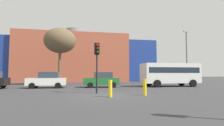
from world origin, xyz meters
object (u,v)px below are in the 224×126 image
(parked_car_2, at_px, (102,80))
(bollard_yellow_1, at_px, (110,88))
(white_bus, at_px, (170,73))
(bare_tree_0, at_px, (60,41))
(parked_car_1, at_px, (47,80))
(traffic_light_island, at_px, (97,56))
(street_lamp, at_px, (187,54))
(bollard_yellow_0, at_px, (145,87))

(parked_car_2, bearing_deg, bollard_yellow_1, 86.30)
(white_bus, height_order, bare_tree_0, bare_tree_0)
(parked_car_1, height_order, traffic_light_island, traffic_light_island)
(bollard_yellow_1, bearing_deg, bare_tree_0, 107.61)
(white_bus, relative_size, street_lamp, 0.88)
(bollard_yellow_0, xyz_separation_m, street_lamp, (10.74, 11.30, 3.84))
(bare_tree_0, distance_m, bollard_yellow_1, 16.11)
(parked_car_1, height_order, white_bus, white_bus)
(parked_car_1, relative_size, traffic_light_island, 1.02)
(street_lamp, bearing_deg, parked_car_1, -170.68)
(bollard_yellow_0, bearing_deg, bare_tree_0, 116.69)
(white_bus, distance_m, street_lamp, 6.13)
(parked_car_2, height_order, traffic_light_island, traffic_light_island)
(bare_tree_0, distance_m, street_lamp, 18.06)
(bollard_yellow_0, xyz_separation_m, bollard_yellow_1, (-2.46, -0.41, -0.03))
(white_bus, relative_size, bollard_yellow_1, 6.40)
(parked_car_1, distance_m, street_lamp, 19.01)
(parked_car_2, bearing_deg, bollard_yellow_0, 102.91)
(parked_car_2, xyz_separation_m, bare_tree_0, (-5.13, 5.71, 5.28))
(parked_car_1, height_order, bollard_yellow_0, parked_car_1)
(parked_car_2, distance_m, bare_tree_0, 9.32)
(bare_tree_0, bearing_deg, traffic_light_island, -71.98)
(parked_car_2, distance_m, street_lamp, 13.48)
(bollard_yellow_0, relative_size, street_lamp, 0.14)
(parked_car_1, bearing_deg, parked_car_2, -180.00)
(bare_tree_0, relative_size, bollard_yellow_1, 7.44)
(parked_car_1, xyz_separation_m, white_bus, (14.00, -0.19, 0.78))
(parked_car_1, height_order, bare_tree_0, bare_tree_0)
(white_bus, height_order, street_lamp, street_lamp)
(traffic_light_island, bearing_deg, bollard_yellow_0, 52.57)
(bollard_yellow_0, distance_m, bollard_yellow_1, 2.49)
(parked_car_1, distance_m, white_bus, 14.03)
(parked_car_1, xyz_separation_m, street_lamp, (18.43, 3.02, 3.56))
(bare_tree_0, bearing_deg, street_lamp, -8.59)
(parked_car_1, bearing_deg, bollard_yellow_1, 120.99)
(traffic_light_island, bearing_deg, white_bus, 117.08)
(parked_car_1, height_order, street_lamp, street_lamp)
(parked_car_1, xyz_separation_m, bollard_yellow_1, (5.22, -8.69, -0.31))
(parked_car_2, xyz_separation_m, street_lamp, (12.64, 3.02, 3.56))
(parked_car_2, bearing_deg, white_bus, 178.71)
(parked_car_1, bearing_deg, bare_tree_0, -96.49)
(white_bus, bearing_deg, traffic_light_island, 33.61)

